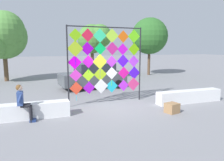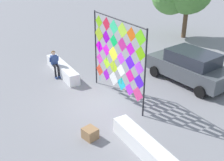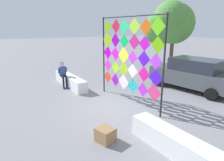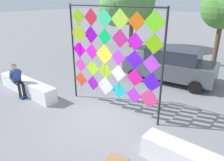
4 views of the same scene
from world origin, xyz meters
The scene contains 7 objects.
ground centered at (0.00, 0.00, 0.00)m, with size 120.00×120.00×0.00m, color gray.
plaza_ledge_left centered at (-4.03, -0.47, 0.32)m, with size 3.65×0.58×0.63m, color white.
plaza_ledge_right centered at (4.03, -0.47, 0.32)m, with size 3.65×0.58×0.63m, color white.
kite_display_rack centered at (-0.10, 0.82, 2.24)m, with size 3.95×0.31×3.88m.
seated_vendor centered at (-3.98, -0.89, 0.87)m, with size 0.67×0.53×1.48m.
parked_car centered at (0.30, 5.08, 0.89)m, with size 4.72×2.62×1.75m.
cardboard_box_large centered at (2.11, -1.74, 0.22)m, with size 0.53×0.48×0.44m, color #9E754C.
Camera 2 is at (10.13, -5.46, 6.74)m, focal length 45.19 mm.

